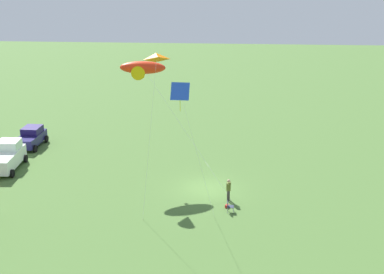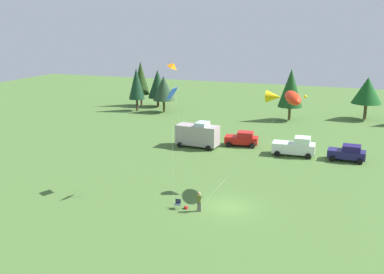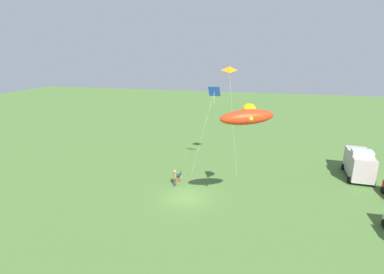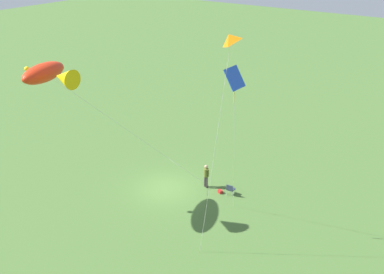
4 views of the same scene
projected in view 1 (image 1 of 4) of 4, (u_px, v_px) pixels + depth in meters
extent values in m
plane|color=#486C30|center=(206.00, 188.00, 43.19)|extent=(160.00, 160.00, 0.00)
cylinder|color=#3D3537|center=(229.00, 195.00, 40.98)|extent=(0.14, 0.14, 0.85)
cylinder|color=#3D3537|center=(228.00, 196.00, 40.79)|extent=(0.14, 0.14, 0.85)
cylinder|color=#606A2A|center=(229.00, 187.00, 40.65)|extent=(0.44, 0.44, 0.62)
sphere|color=tan|center=(229.00, 181.00, 40.51)|extent=(0.24, 0.24, 0.24)
cylinder|color=#606A2A|center=(230.00, 185.00, 40.79)|extent=(0.25, 0.17, 0.55)
cylinder|color=#606A2A|center=(228.00, 187.00, 40.45)|extent=(0.13, 0.12, 0.55)
cube|color=#293146|center=(230.00, 207.00, 39.04)|extent=(0.51, 0.51, 0.04)
cube|color=#293146|center=(227.00, 204.00, 38.98)|extent=(0.48, 0.07, 0.40)
cylinder|color=#A5A8AD|center=(233.00, 208.00, 39.30)|extent=(0.03, 0.03, 0.42)
cylinder|color=#A5A8AD|center=(233.00, 210.00, 38.90)|extent=(0.03, 0.03, 0.42)
cylinder|color=#A5A8AD|center=(227.00, 208.00, 39.31)|extent=(0.03, 0.03, 0.42)
cylinder|color=#A5A8AD|center=(228.00, 210.00, 38.91)|extent=(0.03, 0.03, 0.42)
cube|color=red|center=(227.00, 206.00, 39.82)|extent=(0.38, 0.32, 0.22)
cube|color=white|center=(6.00, 159.00, 46.89)|extent=(5.10, 2.26, 1.20)
cube|color=white|center=(9.00, 145.00, 47.52)|extent=(1.90, 1.93, 0.80)
cylinder|color=black|center=(2.00, 158.00, 48.81)|extent=(0.69, 0.26, 0.68)
cylinder|color=black|center=(26.00, 159.00, 48.76)|extent=(0.69, 0.26, 0.68)
cylinder|color=black|center=(12.00, 173.00, 45.34)|extent=(0.69, 0.26, 0.68)
cube|color=navy|center=(31.00, 139.00, 52.70)|extent=(4.24, 1.90, 0.90)
cube|color=#1C1350|center=(32.00, 130.00, 52.93)|extent=(2.04, 1.71, 0.65)
cylinder|color=black|center=(28.00, 138.00, 54.36)|extent=(0.69, 0.24, 0.68)
cylinder|color=black|center=(46.00, 139.00, 54.18)|extent=(0.69, 0.24, 0.68)
cylinder|color=black|center=(15.00, 148.00, 51.51)|extent=(0.69, 0.24, 0.68)
cylinder|color=black|center=(35.00, 149.00, 51.32)|extent=(0.69, 0.24, 0.68)
ellipsoid|color=red|center=(143.00, 68.00, 44.70)|extent=(2.56, 4.13, 1.31)
cone|color=yellow|center=(139.00, 72.00, 43.05)|extent=(1.36, 1.13, 1.13)
sphere|color=yellow|center=(141.00, 64.00, 45.70)|extent=(0.28, 0.28, 0.28)
cylinder|color=silver|center=(185.00, 131.00, 42.83)|extent=(6.38, 7.66, 9.02)
cylinder|color=#4C3823|center=(231.00, 201.00, 40.95)|extent=(0.04, 0.04, 0.01)
cube|color=blue|center=(180.00, 91.00, 34.67)|extent=(0.71, 1.24, 1.05)
cylinder|color=yellow|center=(180.00, 102.00, 34.90)|extent=(0.04, 0.04, 1.21)
cylinder|color=silver|center=(198.00, 157.00, 36.56)|extent=(1.04, 2.33, 9.45)
cylinder|color=#4C3823|center=(214.00, 217.00, 38.44)|extent=(0.04, 0.04, 0.01)
pyramid|color=orange|center=(156.00, 56.00, 33.66)|extent=(1.20, 1.46, 0.74)
cylinder|color=silver|center=(149.00, 144.00, 35.83)|extent=(0.74, 1.35, 11.58)
cylinder|color=#4C3823|center=(143.00, 219.00, 38.03)|extent=(0.04, 0.04, 0.01)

